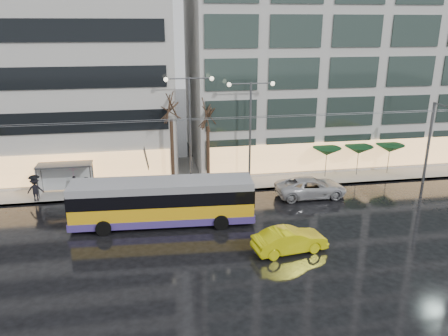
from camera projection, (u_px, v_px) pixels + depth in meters
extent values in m
plane|color=black|center=(177.00, 250.00, 26.51)|extent=(140.00, 140.00, 0.00)
cube|color=gray|center=(188.00, 174.00, 39.91)|extent=(80.00, 10.00, 0.15)
cube|color=slate|center=(194.00, 193.00, 35.28)|extent=(80.00, 0.10, 0.15)
cube|color=#BBB9B2|center=(350.00, 29.00, 43.42)|extent=(32.00, 14.00, 25.00)
cube|color=#EDAD14|center=(163.00, 210.00, 29.71)|extent=(12.25, 3.22, 1.51)
cube|color=#463585|center=(163.00, 217.00, 29.87)|extent=(12.29, 3.26, 0.50)
cube|color=black|center=(162.00, 195.00, 29.36)|extent=(12.27, 3.24, 0.91)
cube|color=gray|center=(162.00, 185.00, 29.14)|extent=(12.25, 3.22, 0.50)
cube|color=black|center=(252.00, 193.00, 30.07)|extent=(0.19, 2.32, 1.31)
cube|color=black|center=(69.00, 201.00, 28.75)|extent=(0.19, 2.32, 1.31)
cylinder|color=black|center=(217.00, 207.00, 31.49)|extent=(1.03, 0.41, 1.01)
cylinder|color=black|center=(221.00, 222.00, 29.10)|extent=(1.03, 0.41, 1.01)
cylinder|color=black|center=(109.00, 212.00, 30.66)|extent=(1.03, 0.41, 1.01)
cylinder|color=black|center=(104.00, 228.00, 28.27)|extent=(1.03, 0.41, 1.01)
cylinder|color=#595B60|center=(146.00, 160.00, 29.48)|extent=(0.28, 3.75, 2.66)
cylinder|color=#595B60|center=(147.00, 158.00, 29.95)|extent=(0.28, 3.75, 2.66)
cylinder|color=#595B60|center=(429.00, 143.00, 36.94)|extent=(0.24, 0.24, 7.00)
cylinder|color=#595B60|center=(182.00, 120.00, 29.93)|extent=(42.00, 0.04, 0.04)
cylinder|color=#595B60|center=(182.00, 119.00, 30.39)|extent=(42.00, 0.04, 0.04)
cube|color=#595B60|center=(64.00, 165.00, 34.23)|extent=(4.20, 1.60, 0.12)
cube|color=silver|center=(68.00, 177.00, 35.27)|extent=(4.00, 0.05, 2.20)
cube|color=white|center=(39.00, 181.00, 34.28)|extent=(0.10, 1.40, 2.20)
cylinder|color=#595B60|center=(38.00, 184.00, 33.64)|extent=(0.10, 0.10, 2.40)
cylinder|color=#595B60|center=(42.00, 178.00, 34.95)|extent=(0.10, 0.10, 2.40)
cylinder|color=#595B60|center=(91.00, 181.00, 34.29)|extent=(0.10, 0.10, 2.40)
cylinder|color=#595B60|center=(93.00, 175.00, 35.60)|extent=(0.10, 0.10, 2.40)
cylinder|color=#595B60|center=(190.00, 133.00, 35.49)|extent=(0.18, 0.18, 9.00)
cylinder|color=#595B60|center=(177.00, 79.00, 33.96)|extent=(1.80, 0.10, 0.10)
cylinder|color=#595B60|center=(200.00, 78.00, 34.26)|extent=(1.80, 0.10, 0.10)
sphere|color=#FFF2CC|center=(166.00, 80.00, 33.83)|extent=(0.36, 0.36, 0.36)
sphere|color=#FFF2CC|center=(212.00, 79.00, 34.42)|extent=(0.36, 0.36, 0.36)
cylinder|color=#595B60|center=(250.00, 134.00, 36.38)|extent=(0.18, 0.18, 8.50)
cylinder|color=#595B60|center=(240.00, 84.00, 34.93)|extent=(1.80, 0.10, 0.10)
cylinder|color=#595B60|center=(262.00, 83.00, 35.22)|extent=(1.80, 0.10, 0.10)
sphere|color=#FFF2CC|center=(229.00, 85.00, 34.80)|extent=(0.36, 0.36, 0.36)
sphere|color=#FFF2CC|center=(273.00, 84.00, 35.39)|extent=(0.36, 0.36, 0.36)
cylinder|color=black|center=(172.00, 153.00, 35.96)|extent=(0.28, 0.28, 5.60)
cylinder|color=black|center=(208.00, 155.00, 36.75)|extent=(0.28, 0.28, 4.90)
cylinder|color=#595B60|center=(326.00, 165.00, 38.68)|extent=(0.06, 0.06, 2.20)
cone|color=#0F381A|center=(327.00, 152.00, 38.31)|extent=(2.50, 2.50, 0.70)
cylinder|color=#595B60|center=(357.00, 163.00, 39.17)|extent=(0.06, 0.06, 2.20)
cone|color=#0F381A|center=(359.00, 150.00, 38.80)|extent=(2.50, 2.50, 0.70)
cylinder|color=#595B60|center=(388.00, 161.00, 39.66)|extent=(0.06, 0.06, 2.20)
cone|color=#0F381A|center=(390.00, 148.00, 39.28)|extent=(2.50, 2.50, 0.70)
imported|color=#D2CC0B|center=(290.00, 240.00, 26.18)|extent=(4.70, 2.23, 1.49)
imported|color=#AFAFB3|center=(311.00, 187.00, 34.59)|extent=(5.64, 2.64, 1.56)
imported|color=black|center=(75.00, 185.00, 34.78)|extent=(0.57, 0.39, 1.51)
imported|color=#DF4AA0|center=(73.00, 173.00, 34.47)|extent=(1.00, 1.02, 0.88)
imported|color=black|center=(87.00, 187.00, 33.97)|extent=(0.85, 0.67, 1.71)
imported|color=black|center=(35.00, 189.00, 33.33)|extent=(1.22, 0.73, 1.86)
imported|color=black|center=(34.00, 179.00, 33.07)|extent=(0.85, 0.85, 0.72)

